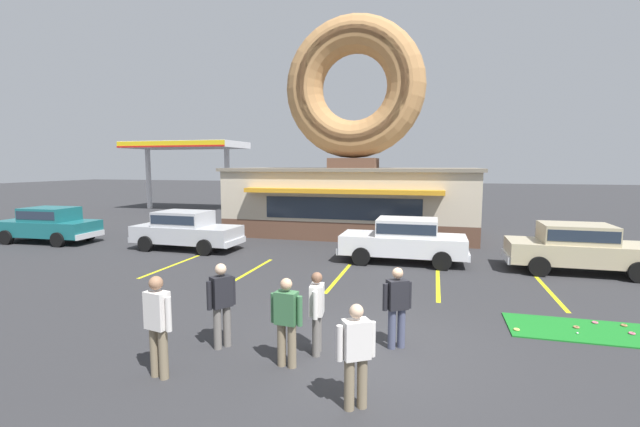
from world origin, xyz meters
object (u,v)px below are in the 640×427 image
at_px(pedestrian_clipboard_woman, 356,352).
at_px(trash_bin, 205,226).
at_px(pedestrian_leather_jacket_man, 158,322).
at_px(pedestrian_crossing_woman, 222,301).
at_px(pedestrian_hooded_kid, 317,309).
at_px(car_teal, 49,223).
at_px(pedestrian_blue_sweater_man, 397,304).
at_px(pedestrian_beanie_man, 287,318).
at_px(golf_ball, 577,333).
at_px(car_champagne, 578,246).
at_px(car_white, 404,239).
at_px(car_silver, 186,229).

distance_m(pedestrian_clipboard_woman, trash_bin, 16.40).
bearing_deg(pedestrian_leather_jacket_man, pedestrian_crossing_woman, 71.39).
bearing_deg(pedestrian_hooded_kid, trash_bin, 127.89).
bearing_deg(pedestrian_leather_jacket_man, car_teal, 142.76).
distance_m(pedestrian_blue_sweater_man, pedestrian_leather_jacket_man, 4.29).
relative_size(pedestrian_leather_jacket_man, pedestrian_beanie_man, 1.09).
relative_size(pedestrian_crossing_woman, trash_bin, 1.70).
xyz_separation_m(pedestrian_leather_jacket_man, pedestrian_crossing_woman, (0.45, 1.33, -0.04)).
height_order(golf_ball, pedestrian_leather_jacket_man, pedestrian_leather_jacket_man).
height_order(pedestrian_hooded_kid, pedestrian_beanie_man, pedestrian_beanie_man).
distance_m(car_teal, pedestrian_beanie_man, 16.88).
distance_m(pedestrian_hooded_kid, pedestrian_clipboard_woman, 1.90).
bearing_deg(golf_ball, car_champagne, 74.22).
height_order(car_white, pedestrian_clipboard_woman, car_white).
xyz_separation_m(pedestrian_blue_sweater_man, pedestrian_clipboard_woman, (-0.39, -2.24, -0.01)).
relative_size(pedestrian_leather_jacket_man, trash_bin, 1.76).
bearing_deg(trash_bin, car_white, -18.59).
bearing_deg(pedestrian_hooded_kid, pedestrian_blue_sweater_man, 24.48).
bearing_deg(golf_ball, pedestrian_crossing_woman, -160.47).
height_order(car_champagne, pedestrian_crossing_woman, pedestrian_crossing_woman).
xyz_separation_m(pedestrian_leather_jacket_man, trash_bin, (-6.62, 12.99, -0.46)).
xyz_separation_m(golf_ball, pedestrian_beanie_man, (-5.36, -2.84, 0.82)).
height_order(car_teal, pedestrian_clipboard_woman, car_teal).
bearing_deg(pedestrian_hooded_kid, pedestrian_crossing_woman, -173.59).
distance_m(car_teal, pedestrian_crossing_woman, 15.42).
distance_m(car_champagne, pedestrian_leather_jacket_man, 13.11).
bearing_deg(golf_ball, car_teal, 163.68).
distance_m(golf_ball, pedestrian_beanie_man, 6.12).
bearing_deg(pedestrian_blue_sweater_man, pedestrian_beanie_man, -144.56).
xyz_separation_m(car_champagne, pedestrian_leather_jacket_man, (-8.92, -9.61, 0.09)).
relative_size(car_teal, pedestrian_crossing_woman, 2.79).
distance_m(car_white, car_silver, 8.97).
bearing_deg(car_champagne, trash_bin, 167.74).
relative_size(golf_ball, car_champagne, 0.01).
xyz_separation_m(pedestrian_blue_sweater_man, trash_bin, (-10.32, 10.81, -0.37)).
bearing_deg(car_silver, pedestrian_crossing_woman, -54.07).
bearing_deg(car_silver, car_teal, -178.50).
xyz_separation_m(car_white, pedestrian_clipboard_woman, (-0.02, -9.70, -0.02)).
bearing_deg(car_silver, pedestrian_beanie_man, -49.45).
xyz_separation_m(car_white, car_silver, (-8.97, 0.11, 0.00)).
distance_m(car_champagne, trash_bin, 15.92).
bearing_deg(pedestrian_crossing_woman, car_white, 70.92).
bearing_deg(pedestrian_beanie_man, pedestrian_leather_jacket_man, -154.51).
distance_m(pedestrian_beanie_man, trash_bin, 14.79).
distance_m(car_teal, pedestrian_blue_sweater_man, 17.88).
distance_m(car_teal, pedestrian_hooded_kid, 16.90).
relative_size(car_champagne, trash_bin, 4.70).
distance_m(golf_ball, car_silver, 14.26).
bearing_deg(pedestrian_clipboard_woman, pedestrian_blue_sweater_man, 80.12).
bearing_deg(pedestrian_leather_jacket_man, car_champagne, 47.12).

